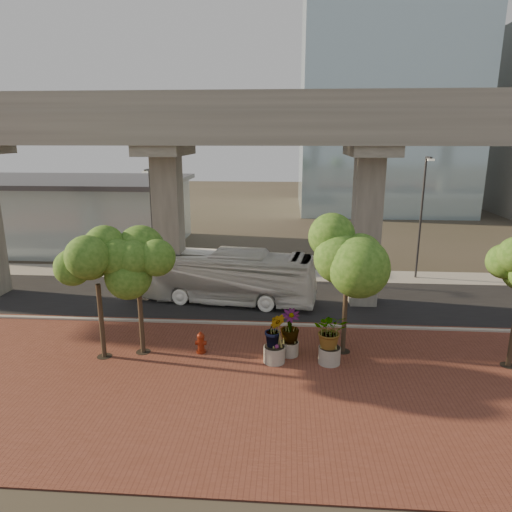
{
  "coord_description": "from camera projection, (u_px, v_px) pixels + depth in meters",
  "views": [
    {
      "loc": [
        1.31,
        -25.22,
        10.09
      ],
      "look_at": [
        -0.5,
        0.5,
        3.3
      ],
      "focal_mm": 32.0,
      "sensor_mm": 36.0,
      "label": 1
    }
  ],
  "objects": [
    {
      "name": "station_pavilion",
      "position": [
        62.0,
        211.0,
        42.96
      ],
      "size": [
        23.0,
        13.0,
        6.3
      ],
      "color": "silver",
      "rests_on": "ground"
    },
    {
      "name": "street_tree_near_east",
      "position": [
        348.0,
        258.0,
        20.77
      ],
      "size": [
        4.32,
        4.32,
        6.63
      ],
      "color": "#483729",
      "rests_on": "ground"
    },
    {
      "name": "curb_strip",
      "position": [
        262.0,
        324.0,
        25.04
      ],
      "size": [
        70.0,
        0.25,
        0.16
      ],
      "primitive_type": "cube",
      "color": "#A19D96",
      "rests_on": "ground"
    },
    {
      "name": "ground",
      "position": [
        264.0,
        312.0,
        26.99
      ],
      "size": [
        160.0,
        160.0,
        0.0
      ],
      "primitive_type": "plane",
      "color": "#3C372B",
      "rests_on": "ground"
    },
    {
      "name": "streetlamp_east",
      "position": [
        422.0,
        210.0,
        32.07
      ],
      "size": [
        0.43,
        1.26,
        8.72
      ],
      "color": "#2B2C30",
      "rests_on": "ground"
    },
    {
      "name": "planter_left",
      "position": [
        275.0,
        332.0,
        20.56
      ],
      "size": [
        2.19,
        2.19,
        2.4
      ],
      "color": "gray",
      "rests_on": "ground"
    },
    {
      "name": "planter_front",
      "position": [
        330.0,
        333.0,
        20.44
      ],
      "size": [
        2.23,
        2.23,
        2.45
      ],
      "color": "#A9A199",
      "rests_on": "ground"
    },
    {
      "name": "streetlamp_west",
      "position": [
        151.0,
        214.0,
        33.51
      ],
      "size": [
        0.39,
        1.13,
        7.79
      ],
      "color": "#2A2B2F",
      "rests_on": "ground"
    },
    {
      "name": "transit_bus",
      "position": [
        221.0,
        276.0,
        28.36
      ],
      "size": [
        12.01,
        4.42,
        3.27
      ],
      "primitive_type": "imported",
      "rotation": [
        0.0,
        0.0,
        1.43
      ],
      "color": "white",
      "rests_on": "ground"
    },
    {
      "name": "brick_plaza",
      "position": [
        254.0,
        382.0,
        19.26
      ],
      "size": [
        70.0,
        13.0,
        0.06
      ],
      "primitive_type": "cube",
      "color": "brown",
      "rests_on": "ground"
    },
    {
      "name": "asphalt_road",
      "position": [
        266.0,
        300.0,
        28.91
      ],
      "size": [
        90.0,
        8.0,
        0.04
      ],
      "primitive_type": "cube",
      "color": "black",
      "rests_on": "ground"
    },
    {
      "name": "transit_viaduct",
      "position": [
        266.0,
        185.0,
        27.06
      ],
      "size": [
        72.0,
        5.6,
        12.4
      ],
      "color": "#99968B",
      "rests_on": "ground"
    },
    {
      "name": "planter_right",
      "position": [
        290.0,
        328.0,
        21.25
      ],
      "size": [
        2.11,
        2.11,
        2.25
      ],
      "color": "#99978A",
      "rests_on": "ground"
    },
    {
      "name": "street_tree_near_west",
      "position": [
        137.0,
        266.0,
        20.8
      ],
      "size": [
        3.73,
        3.73,
        6.01
      ],
      "color": "#483729",
      "rests_on": "ground"
    },
    {
      "name": "far_sidewalk",
      "position": [
        269.0,
        275.0,
        34.21
      ],
      "size": [
        90.0,
        3.0,
        0.06
      ],
      "primitive_type": "cube",
      "color": "#A19D96",
      "rests_on": "ground"
    },
    {
      "name": "street_tree_far_west",
      "position": [
        96.0,
        262.0,
        20.26
      ],
      "size": [
        3.61,
        3.61,
        6.28
      ],
      "color": "#483729",
      "rests_on": "ground"
    },
    {
      "name": "fire_hydrant",
      "position": [
        201.0,
        343.0,
        21.72
      ],
      "size": [
        0.53,
        0.47,
        1.05
      ],
      "color": "maroon",
      "rests_on": "ground"
    }
  ]
}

